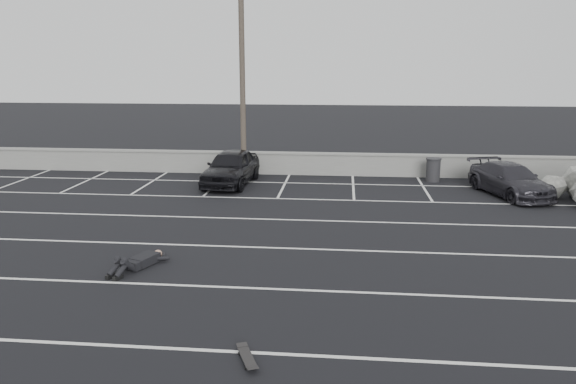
# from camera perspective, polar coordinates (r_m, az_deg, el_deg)

# --- Properties ---
(ground) EXTENTS (120.00, 120.00, 0.00)m
(ground) POSITION_cam_1_polar(r_m,az_deg,el_deg) (13.35, 2.92, -9.99)
(ground) COLOR black
(ground) RESTS_ON ground
(seawall) EXTENTS (50.00, 0.45, 1.06)m
(seawall) POSITION_cam_1_polar(r_m,az_deg,el_deg) (26.70, 4.46, 2.89)
(seawall) COLOR gray
(seawall) RESTS_ON ground
(stall_lines) EXTENTS (36.00, 20.05, 0.01)m
(stall_lines) POSITION_cam_1_polar(r_m,az_deg,el_deg) (17.49, 3.38, -4.35)
(stall_lines) COLOR silver
(stall_lines) RESTS_ON ground
(car_left) EXTENTS (2.16, 4.60, 1.52)m
(car_left) POSITION_cam_1_polar(r_m,az_deg,el_deg) (24.65, -5.81, 2.52)
(car_left) COLOR black
(car_left) RESTS_ON ground
(car_right) EXTENTS (3.01, 4.69, 1.27)m
(car_right) POSITION_cam_1_polar(r_m,az_deg,el_deg) (24.20, 21.65, 1.16)
(car_right) COLOR #27252C
(car_right) RESTS_ON ground
(utility_pole) EXTENTS (1.26, 0.25, 9.43)m
(utility_pole) POSITION_cam_1_polar(r_m,az_deg,el_deg) (25.90, -4.67, 11.98)
(utility_pole) COLOR #4C4238
(utility_pole) RESTS_ON ground
(trash_bin) EXTENTS (0.86, 0.86, 1.05)m
(trash_bin) POSITION_cam_1_polar(r_m,az_deg,el_deg) (26.03, 14.54, 2.22)
(trash_bin) COLOR #27272A
(trash_bin) RESTS_ON ground
(person) EXTENTS (2.61, 3.10, 0.49)m
(person) POSITION_cam_1_polar(r_m,az_deg,el_deg) (15.37, -14.32, -6.28)
(person) COLOR black
(person) RESTS_ON ground
(skateboard) EXTENTS (0.49, 0.80, 0.09)m
(skateboard) POSITION_cam_1_polar(r_m,az_deg,el_deg) (10.47, -4.17, -16.43)
(skateboard) COLOR black
(skateboard) RESTS_ON ground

